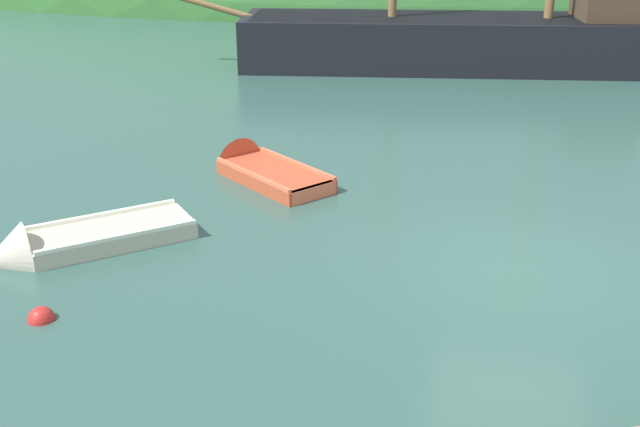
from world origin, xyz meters
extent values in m
plane|color=#33564C|center=(0.00, 0.00, 0.00)|extent=(120.00, 120.00, 0.00)
cube|color=black|center=(-0.92, 15.34, 0.44)|extent=(15.75, 5.38, 2.47)
cube|color=#997A51|center=(-0.92, 15.34, 1.62)|extent=(15.10, 5.03, 0.10)
cylinder|color=olive|center=(-9.76, 14.23, 1.97)|extent=(2.95, 0.57, 0.97)
cube|color=#4C3828|center=(3.37, 15.88, 2.22)|extent=(2.49, 2.70, 1.10)
cube|color=beige|center=(-6.66, -0.24, 0.08)|extent=(2.76, 2.59, 0.39)
cone|color=beige|center=(-7.92, -1.32, 0.08)|extent=(1.21, 1.25, 1.08)
cube|color=white|center=(-5.68, 0.59, 0.13)|extent=(0.75, 0.86, 0.27)
cube|color=white|center=(-7.01, -0.54, 0.21)|extent=(0.82, 0.91, 0.05)
cube|color=white|center=(-6.30, 0.06, 0.21)|extent=(0.82, 0.91, 0.05)
cube|color=white|center=(-7.00, 0.16, 0.30)|extent=(2.03, 1.75, 0.07)
cube|color=white|center=(-6.31, -0.64, 0.30)|extent=(2.03, 1.75, 0.07)
cube|color=#C64C2D|center=(-4.69, 3.10, 0.07)|extent=(2.69, 2.51, 0.39)
cone|color=#C64C2D|center=(-5.90, 4.10, 0.07)|extent=(1.20, 1.27, 1.12)
cube|color=#FF6E48|center=(-3.76, 2.33, 0.13)|extent=(0.77, 0.89, 0.27)
cube|color=#FF6E48|center=(-5.02, 3.38, 0.21)|extent=(0.83, 0.95, 0.05)
cube|color=#FF6E48|center=(-4.35, 2.82, 0.21)|extent=(0.83, 0.95, 0.05)
cube|color=#FF6E48|center=(-4.34, 3.52, 0.30)|extent=(1.95, 1.63, 0.07)
cube|color=#FF6E48|center=(-5.03, 2.68, 0.30)|extent=(1.95, 1.63, 0.07)
sphere|color=red|center=(-6.47, -2.80, 0.00)|extent=(0.37, 0.37, 0.37)
camera|label=1|loc=(-0.97, -11.04, 5.34)|focal=43.22mm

